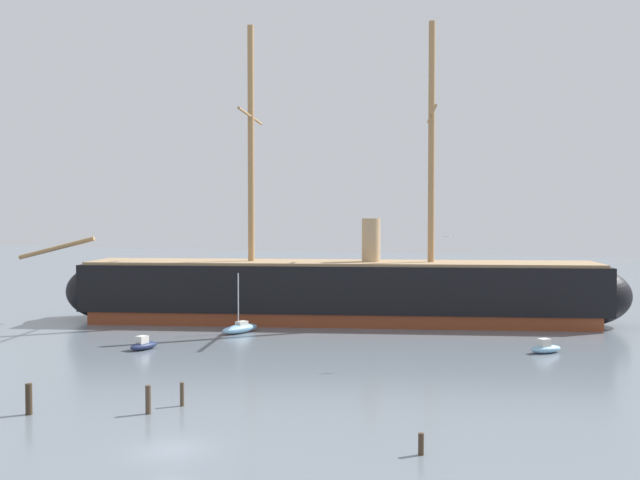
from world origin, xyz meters
TOP-DOWN VIEW (x-y plane):
  - ground_plane at (0.00, 0.00)m, footprint 400.00×400.00m
  - tall_ship at (-5.87, 48.64)m, footprint 72.95×24.87m
  - motorboat_mid_left at (-18.35, 25.54)m, footprint 2.10×3.46m
  - sailboat_alongside_bow at (-13.84, 37.60)m, footprint 3.16×5.29m
  - motorboat_alongside_stern at (18.37, 36.73)m, footprint 3.34×3.21m
  - dinghy_distant_centre at (0.37, 62.84)m, footprint 2.20×2.87m
  - mooring_piling_nearest at (-5.33, 6.00)m, footprint 0.37×0.37m
  - mooring_piling_left_pair at (-4.24, 8.50)m, footprint 0.29×0.29m
  - mooring_piling_right_pair at (13.28, 3.84)m, footprint 0.32×0.32m
  - mooring_piling_midwater at (-12.61, 3.24)m, footprint 0.44×0.44m
  - seagull_in_flight at (10.42, 29.44)m, footprint 1.03×0.49m

SIDE VIEW (x-z plane):
  - ground_plane at x=0.00m, z-range 0.00..0.00m
  - dinghy_distant_centre at x=0.37m, z-range 0.00..0.63m
  - motorboat_mid_left at x=-18.35m, z-range -0.20..1.16m
  - motorboat_alongside_stern at x=18.37m, z-range -0.20..1.17m
  - sailboat_alongside_bow at x=-13.84m, z-range -2.75..3.86m
  - mooring_piling_right_pair at x=13.28m, z-range 0.00..1.21m
  - mooring_piling_left_pair at x=-4.24m, z-range 0.00..1.62m
  - mooring_piling_nearest at x=-5.33m, z-range 0.00..1.90m
  - mooring_piling_midwater at x=-12.61m, z-range 0.00..2.05m
  - tall_ship at x=-5.87m, z-range -14.02..21.69m
  - seagull_in_flight at x=10.42m, z-range 11.06..11.19m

